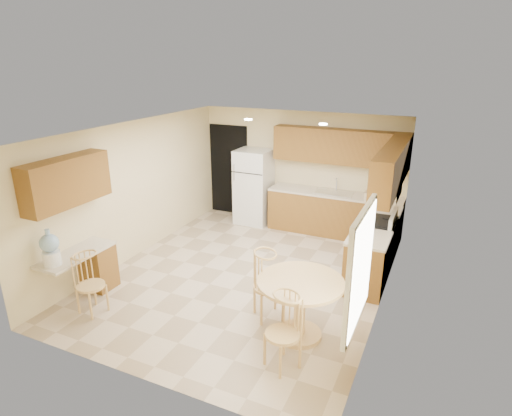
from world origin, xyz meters
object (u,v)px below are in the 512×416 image
at_px(stove, 374,244).
at_px(water_crock, 50,249).
at_px(chair_desk, 85,281).
at_px(refrigerator, 254,187).
at_px(dining_table, 300,300).
at_px(chair_table_b, 280,329).
at_px(chair_table_a, 266,282).

xyz_separation_m(stove, water_crock, (-3.92, -3.30, 0.55)).
distance_m(stove, chair_desk, 4.71).
height_order(stove, chair_desk, stove).
xyz_separation_m(refrigerator, stove, (2.88, -1.22, -0.36)).
xyz_separation_m(refrigerator, water_crock, (-1.05, -4.52, 0.18)).
bearing_deg(dining_table, refrigerator, 122.91).
relative_size(dining_table, chair_table_b, 1.18).
xyz_separation_m(chair_desk, water_crock, (-0.45, -0.12, 0.46)).
bearing_deg(refrigerator, chair_table_a, -62.67).
height_order(chair_table_a, chair_table_b, chair_table_a).
bearing_deg(chair_table_a, chair_desk, -110.30).
xyz_separation_m(stove, chair_table_b, (-0.52, -3.14, 0.12)).
xyz_separation_m(refrigerator, chair_table_b, (2.35, -4.36, -0.25)).
height_order(refrigerator, dining_table, refrigerator).
bearing_deg(water_crock, chair_desk, 14.48).
bearing_deg(chair_table_a, dining_table, 32.68).
distance_m(stove, chair_table_a, 2.50).
bearing_deg(refrigerator, dining_table, -57.09).
relative_size(dining_table, chair_desk, 1.24).
xyz_separation_m(refrigerator, dining_table, (2.34, -3.61, -0.28)).
bearing_deg(chair_desk, chair_table_b, 99.39).
relative_size(dining_table, chair_table_a, 1.11).
relative_size(stove, chair_table_a, 1.07).
relative_size(refrigerator, water_crock, 3.06).
distance_m(refrigerator, stove, 3.14).
height_order(refrigerator, chair_desk, refrigerator).
height_order(chair_table_b, chair_desk, chair_table_b).
bearing_deg(water_crock, chair_table_b, 2.76).
height_order(chair_table_a, water_crock, water_crock).
bearing_deg(chair_table_a, water_crock, -111.37).
bearing_deg(chair_desk, chair_table_a, 119.98).
distance_m(chair_table_a, chair_table_b, 1.06).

